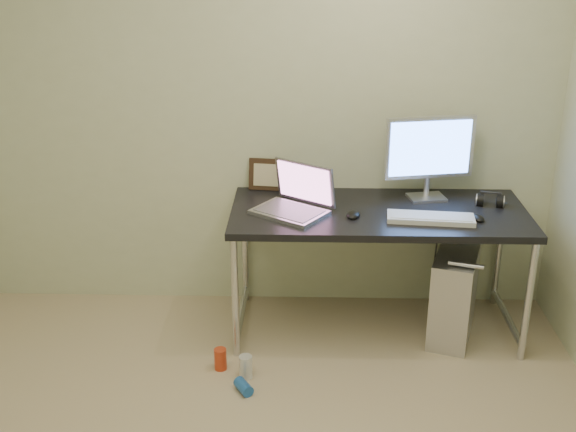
{
  "coord_description": "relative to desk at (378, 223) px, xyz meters",
  "views": [
    {
      "loc": [
        0.27,
        -2.37,
        2.22
      ],
      "look_at": [
        0.18,
        1.04,
        0.85
      ],
      "focal_mm": 45.0,
      "sensor_mm": 36.0,
      "label": 1
    }
  ],
  "objects": [
    {
      "name": "monitor",
      "position": [
        0.29,
        0.2,
        0.36
      ],
      "size": [
        0.52,
        0.19,
        0.49
      ],
      "rotation": [
        0.0,
        0.0,
        0.19
      ],
      "color": "silver",
      "rests_on": "desk"
    },
    {
      "name": "desk",
      "position": [
        0.0,
        0.0,
        0.0
      ],
      "size": [
        1.65,
        0.72,
        0.75
      ],
      "color": "black",
      "rests_on": "ground"
    },
    {
      "name": "can_blue",
      "position": [
        -0.72,
        -0.67,
        -0.64
      ],
      "size": [
        0.11,
        0.13,
        0.06
      ],
      "primitive_type": "cylinder",
      "rotation": [
        1.57,
        0.0,
        0.56
      ],
      "color": "blue",
      "rests_on": "ground"
    },
    {
      "name": "can_red",
      "position": [
        -0.86,
        -0.46,
        -0.61
      ],
      "size": [
        0.07,
        0.07,
        0.12
      ],
      "primitive_type": "cylinder",
      "rotation": [
        0.0,
        0.0,
        0.12
      ],
      "color": "#C03A1C",
      "rests_on": "ground"
    },
    {
      "name": "mouse_left",
      "position": [
        -0.15,
        -0.1,
        0.1
      ],
      "size": [
        0.09,
        0.13,
        0.04
      ],
      "primitive_type": "ellipsoid",
      "rotation": [
        0.0,
        0.0,
        -0.2
      ],
      "color": "black",
      "rests_on": "desk"
    },
    {
      "name": "picture_frame",
      "position": [
        -0.63,
        0.32,
        0.17
      ],
      "size": [
        0.24,
        0.1,
        0.19
      ],
      "primitive_type": "cube",
      "rotation": [
        -0.21,
        0.0,
        -0.13
      ],
      "color": "black",
      "rests_on": "desk"
    },
    {
      "name": "wall_back",
      "position": [
        -0.68,
        0.36,
        0.58
      ],
      "size": [
        3.5,
        0.02,
        2.5
      ],
      "primitive_type": "cube",
      "color": "beige",
      "rests_on": "ground"
    },
    {
      "name": "laptop",
      "position": [
        -0.47,
        -0.02,
        0.14
      ],
      "size": [
        0.49,
        0.47,
        0.26
      ],
      "rotation": [
        0.0,
        0.0,
        -0.6
      ],
      "color": "silver",
      "rests_on": "desk"
    },
    {
      "name": "webcam",
      "position": [
        -0.42,
        0.3,
        0.17
      ],
      "size": [
        0.05,
        0.04,
        0.12
      ],
      "rotation": [
        0.0,
        0.0,
        -0.27
      ],
      "color": "silver",
      "rests_on": "desk"
    },
    {
      "name": "keyboard",
      "position": [
        0.26,
        -0.15,
        0.09
      ],
      "size": [
        0.48,
        0.2,
        0.03
      ],
      "primitive_type": "cube",
      "rotation": [
        0.0,
        0.0,
        -0.1
      ],
      "color": "silver",
      "rests_on": "desk"
    },
    {
      "name": "mouse_right",
      "position": [
        0.52,
        -0.13,
        0.09
      ],
      "size": [
        0.08,
        0.11,
        0.03
      ],
      "primitive_type": "ellipsoid",
      "rotation": [
        0.0,
        0.0,
        0.2
      ],
      "color": "black",
      "rests_on": "desk"
    },
    {
      "name": "tower_computer",
      "position": [
        0.45,
        -0.06,
        -0.41
      ],
      "size": [
        0.36,
        0.55,
        0.56
      ],
      "rotation": [
        0.0,
        0.0,
        -0.31
      ],
      "color": "silver",
      "rests_on": "ground"
    },
    {
      "name": "headphones",
      "position": [
        0.64,
        0.1,
        0.1
      ],
      "size": [
        0.16,
        0.1,
        0.1
      ],
      "rotation": [
        0.0,
        0.0,
        -0.23
      ],
      "color": "black",
      "rests_on": "desk"
    },
    {
      "name": "cable_a",
      "position": [
        0.4,
        0.31,
        -0.27
      ],
      "size": [
        0.01,
        0.16,
        0.69
      ],
      "primitive_type": "cylinder",
      "rotation": [
        0.21,
        0.0,
        0.0
      ],
      "color": "black",
      "rests_on": "ground"
    },
    {
      "name": "can_white",
      "position": [
        -0.72,
        -0.54,
        -0.61
      ],
      "size": [
        0.08,
        0.08,
        0.13
      ],
      "primitive_type": "cylinder",
      "rotation": [
        0.0,
        0.0,
        -0.22
      ],
      "color": "silver",
      "rests_on": "ground"
    },
    {
      "name": "cable_b",
      "position": [
        0.49,
        0.29,
        -0.29
      ],
      "size": [
        0.02,
        0.11,
        0.71
      ],
      "primitive_type": "cylinder",
      "rotation": [
        0.14,
        0.0,
        0.09
      ],
      "color": "black",
      "rests_on": "ground"
    }
  ]
}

